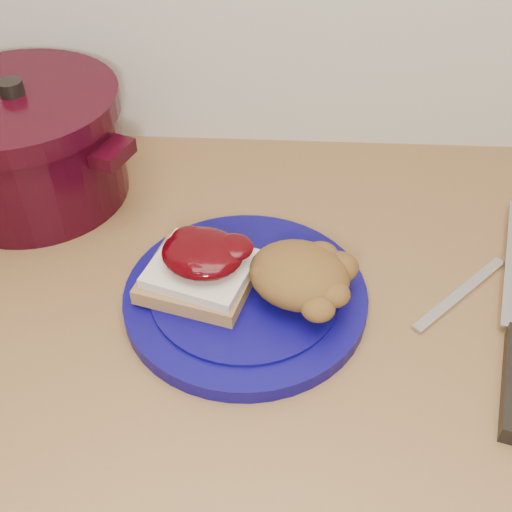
# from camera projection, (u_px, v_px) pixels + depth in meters

# --- Properties ---
(base_cabinet) EXTENTS (4.00, 0.60, 0.86)m
(base_cabinet) POSITION_uv_depth(u_px,v_px,m) (282.00, 497.00, 1.02)
(base_cabinet) COLOR beige
(base_cabinet) RESTS_ON floor
(plate) EXTENTS (0.33, 0.33, 0.02)m
(plate) POSITION_uv_depth(u_px,v_px,m) (246.00, 297.00, 0.68)
(plate) COLOR #0A0551
(plate) RESTS_ON wood_countertop
(sandwich) EXTENTS (0.13, 0.12, 0.05)m
(sandwich) POSITION_uv_depth(u_px,v_px,m) (200.00, 267.00, 0.66)
(sandwich) COLOR olive
(sandwich) RESTS_ON plate
(stuffing_mound) EXTENTS (0.13, 0.12, 0.05)m
(stuffing_mound) POSITION_uv_depth(u_px,v_px,m) (299.00, 275.00, 0.65)
(stuffing_mound) COLOR brown
(stuffing_mound) RESTS_ON plate
(butter_knife) EXTENTS (0.12, 0.12, 0.00)m
(butter_knife) POSITION_uv_depth(u_px,v_px,m) (461.00, 293.00, 0.69)
(butter_knife) COLOR silver
(butter_knife) RESTS_ON wood_countertop
(dutch_oven) EXTENTS (0.31, 0.31, 0.16)m
(dutch_oven) POSITION_uv_depth(u_px,v_px,m) (27.00, 145.00, 0.78)
(dutch_oven) COLOR black
(dutch_oven) RESTS_ON wood_countertop
(pepper_grinder) EXTENTS (0.07, 0.07, 0.12)m
(pepper_grinder) POSITION_uv_depth(u_px,v_px,m) (38.00, 150.00, 0.79)
(pepper_grinder) COLOR black
(pepper_grinder) RESTS_ON wood_countertop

